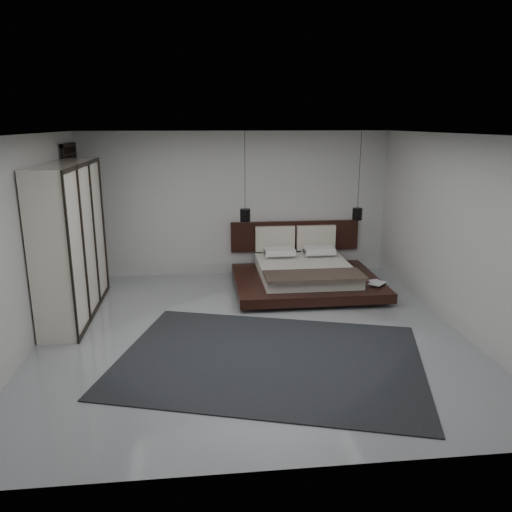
{
  "coord_description": "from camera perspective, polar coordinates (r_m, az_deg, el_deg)",
  "views": [
    {
      "loc": [
        -0.67,
        -6.69,
        2.95
      ],
      "look_at": [
        0.19,
        1.2,
        0.82
      ],
      "focal_mm": 35.0,
      "sensor_mm": 36.0,
      "label": 1
    }
  ],
  "objects": [
    {
      "name": "pendant_right",
      "position": [
        9.6,
        11.5,
        4.77
      ],
      "size": [
        0.18,
        0.18,
        1.63
      ],
      "color": "black",
      "rests_on": "ceiling"
    },
    {
      "name": "ceiling",
      "position": [
        6.73,
        -0.55,
        13.75
      ],
      "size": [
        6.0,
        6.0,
        0.0
      ],
      "primitive_type": "plane",
      "rotation": [
        3.14,
        0.0,
        0.0
      ],
      "color": "white",
      "rests_on": "wall_back"
    },
    {
      "name": "floor",
      "position": [
        7.34,
        -0.5,
        -8.66
      ],
      "size": [
        6.0,
        6.0,
        0.0
      ],
      "primitive_type": "plane",
      "color": "gray",
      "rests_on": "ground"
    },
    {
      "name": "wall_front",
      "position": [
        4.06,
        3.75,
        -7.44
      ],
      "size": [
        6.0,
        0.0,
        6.0
      ],
      "primitive_type": "plane",
      "rotation": [
        -1.57,
        0.0,
        0.0
      ],
      "color": "#BABAB8",
      "rests_on": "floor"
    },
    {
      "name": "wall_back",
      "position": [
        9.84,
        -2.28,
        5.95
      ],
      "size": [
        6.0,
        0.0,
        6.0
      ],
      "primitive_type": "plane",
      "rotation": [
        1.57,
        0.0,
        0.0
      ],
      "color": "#BABAB8",
      "rests_on": "floor"
    },
    {
      "name": "wall_left",
      "position": [
        7.25,
        -24.83,
        1.28
      ],
      "size": [
        0.0,
        6.0,
        6.0
      ],
      "primitive_type": "plane",
      "rotation": [
        1.57,
        0.0,
        1.57
      ],
      "color": "#BABAB8",
      "rests_on": "floor"
    },
    {
      "name": "wardrobe",
      "position": [
        8.2,
        -20.42,
        1.63
      ],
      "size": [
        0.57,
        2.42,
        2.37
      ],
      "color": "silver",
      "rests_on": "floor"
    },
    {
      "name": "rug",
      "position": [
        6.54,
        1.58,
        -11.69
      ],
      "size": [
        4.44,
        3.71,
        0.02
      ],
      "primitive_type": "cube",
      "rotation": [
        0.0,
        0.0,
        -0.29
      ],
      "color": "black",
      "rests_on": "floor"
    },
    {
      "name": "book_lower",
      "position": [
        8.91,
        13.1,
        -3.0
      ],
      "size": [
        0.27,
        0.31,
        0.03
      ],
      "primitive_type": "imported",
      "rotation": [
        0.0,
        0.0,
        0.29
      ],
      "color": "#99724C",
      "rests_on": "bed"
    },
    {
      "name": "wall_right",
      "position": [
        7.79,
        22.03,
        2.44
      ],
      "size": [
        0.0,
        6.0,
        6.0
      ],
      "primitive_type": "plane",
      "rotation": [
        1.57,
        0.0,
        -1.57
      ],
      "color": "#BABAB8",
      "rests_on": "floor"
    },
    {
      "name": "bed",
      "position": [
        9.2,
        5.59,
        -1.95
      ],
      "size": [
        2.58,
        2.31,
        1.04
      ],
      "color": "black",
      "rests_on": "floor"
    },
    {
      "name": "lattice_screen",
      "position": [
        9.57,
        -20.0,
        4.18
      ],
      "size": [
        0.05,
        0.9,
        2.6
      ],
      "primitive_type": "cube",
      "color": "black",
      "rests_on": "floor"
    },
    {
      "name": "book_upper",
      "position": [
        8.87,
        13.05,
        -2.92
      ],
      "size": [
        0.37,
        0.37,
        0.02
      ],
      "primitive_type": "imported",
      "rotation": [
        0.0,
        0.0,
        -0.77
      ],
      "color": "#99724C",
      "rests_on": "book_lower"
    },
    {
      "name": "pendant_left",
      "position": [
        9.18,
        -1.25,
        4.72
      ],
      "size": [
        0.19,
        0.19,
        1.61
      ],
      "color": "black",
      "rests_on": "ceiling"
    }
  ]
}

